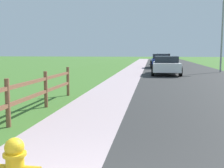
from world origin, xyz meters
TOP-DOWN VIEW (x-y plane):
  - ground_plane at (0.00, 25.00)m, footprint 120.00×120.00m
  - road_asphalt at (3.50, 27.00)m, footprint 7.00×66.00m
  - curb_concrete at (-3.00, 27.00)m, footprint 6.00×66.00m
  - grass_verge at (-4.50, 27.00)m, footprint 5.00×66.00m
  - rail_fence at (-2.50, 3.62)m, footprint 0.11×9.15m
  - parked_suv_white at (1.78, 18.77)m, footprint 2.16×4.79m
  - parked_car_blue at (1.60, 27.10)m, footprint 2.07×4.40m
  - parked_car_red at (2.26, 34.91)m, footprint 2.29×4.42m
  - street_lamp at (6.51, 21.70)m, footprint 1.17×0.20m

SIDE VIEW (x-z plane):
  - ground_plane at x=0.00m, z-range 0.00..0.00m
  - road_asphalt at x=3.50m, z-range 0.00..0.01m
  - curb_concrete at x=-3.00m, z-range 0.00..0.01m
  - grass_verge at x=-4.50m, z-range 0.00..0.01m
  - rail_fence at x=-2.50m, z-range 0.09..1.21m
  - parked_suv_white at x=1.78m, z-range 0.04..1.40m
  - parked_car_red at x=2.26m, z-range 0.02..1.43m
  - parked_car_blue at x=1.60m, z-range 0.02..1.47m
  - street_lamp at x=6.51m, z-range 0.59..6.39m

